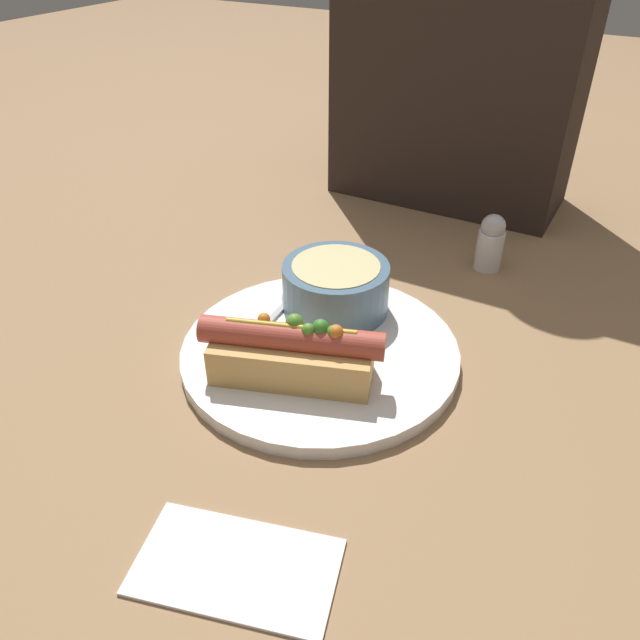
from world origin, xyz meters
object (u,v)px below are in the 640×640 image
salt_shaker (491,243)px  seated_diner (465,24)px  hot_dog (289,352)px  spoon (286,303)px  soup_bowl (336,285)px

salt_shaker → seated_diner: bearing=122.9°
hot_dog → spoon: bearing=104.2°
spoon → seated_diner: (0.04, 0.42, 0.23)m
salt_shaker → seated_diner: (-0.13, 0.20, 0.21)m
hot_dog → seated_diner: 0.56m
spoon → seated_diner: seated_diner is taller
spoon → salt_shaker: bearing=-40.1°
soup_bowl → spoon: (-0.05, -0.02, -0.03)m
seated_diner → spoon: bearing=-95.6°
soup_bowl → seated_diner: seated_diner is taller
hot_dog → soup_bowl: hot_dog is taller
soup_bowl → spoon: 0.06m
soup_bowl → salt_shaker: (0.12, 0.20, -0.01)m
salt_shaker → seated_diner: 0.32m
soup_bowl → seated_diner: (-0.01, 0.40, 0.20)m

